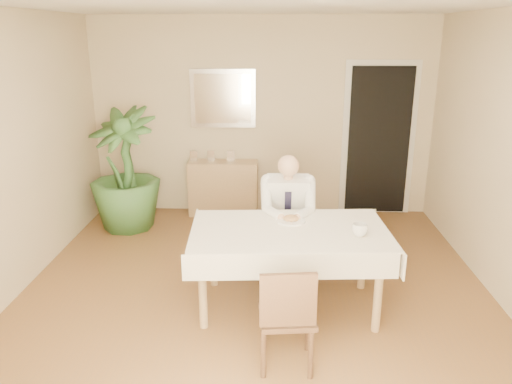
{
  "coord_description": "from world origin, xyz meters",
  "views": [
    {
      "loc": [
        0.17,
        -4.1,
        2.38
      ],
      "look_at": [
        0.0,
        0.35,
        0.95
      ],
      "focal_mm": 35.0,
      "sensor_mm": 36.0,
      "label": 1
    }
  ],
  "objects_px": {
    "chair_near": "(287,314)",
    "coffee_mug": "(360,230)",
    "chair_far": "(287,220)",
    "seated_man": "(288,212)",
    "potted_palm": "(125,170)",
    "dining_table": "(289,238)",
    "sideboard": "(223,188)"
  },
  "relations": [
    {
      "from": "chair_far",
      "to": "dining_table",
      "type": "bearing_deg",
      "value": -96.09
    },
    {
      "from": "dining_table",
      "to": "sideboard",
      "type": "distance_m",
      "value": 2.56
    },
    {
      "from": "chair_near",
      "to": "coffee_mug",
      "type": "distance_m",
      "value": 1.05
    },
    {
      "from": "chair_near",
      "to": "potted_palm",
      "type": "xyz_separation_m",
      "value": [
        -1.95,
        2.76,
        0.3
      ]
    },
    {
      "from": "chair_near",
      "to": "coffee_mug",
      "type": "height_order",
      "value": "coffee_mug"
    },
    {
      "from": "seated_man",
      "to": "coffee_mug",
      "type": "xyz_separation_m",
      "value": [
        0.58,
        -0.71,
        0.11
      ]
    },
    {
      "from": "seated_man",
      "to": "potted_palm",
      "type": "relative_size",
      "value": 0.82
    },
    {
      "from": "sideboard",
      "to": "coffee_mug",
      "type": "bearing_deg",
      "value": -61.04
    },
    {
      "from": "coffee_mug",
      "to": "potted_palm",
      "type": "xyz_separation_m",
      "value": [
        -2.57,
        1.98,
        -0.04
      ]
    },
    {
      "from": "coffee_mug",
      "to": "chair_far",
      "type": "bearing_deg",
      "value": 120.19
    },
    {
      "from": "chair_far",
      "to": "chair_near",
      "type": "bearing_deg",
      "value": -97.2
    },
    {
      "from": "seated_man",
      "to": "chair_near",
      "type": "bearing_deg",
      "value": -91.32
    },
    {
      "from": "chair_far",
      "to": "sideboard",
      "type": "relative_size",
      "value": 0.97
    },
    {
      "from": "chair_near",
      "to": "seated_man",
      "type": "bearing_deg",
      "value": 82.64
    },
    {
      "from": "coffee_mug",
      "to": "sideboard",
      "type": "xyz_separation_m",
      "value": [
        -1.41,
        2.52,
        -0.44
      ]
    },
    {
      "from": "dining_table",
      "to": "sideboard",
      "type": "bearing_deg",
      "value": 105.58
    },
    {
      "from": "potted_palm",
      "to": "chair_far",
      "type": "bearing_deg",
      "value": -26.16
    },
    {
      "from": "chair_far",
      "to": "coffee_mug",
      "type": "xyz_separation_m",
      "value": [
        0.58,
        -1.0,
        0.3
      ]
    },
    {
      "from": "chair_far",
      "to": "seated_man",
      "type": "distance_m",
      "value": 0.34
    },
    {
      "from": "dining_table",
      "to": "chair_far",
      "type": "height_order",
      "value": "chair_far"
    },
    {
      "from": "chair_far",
      "to": "seated_man",
      "type": "height_order",
      "value": "seated_man"
    },
    {
      "from": "chair_near",
      "to": "dining_table",
      "type": "bearing_deg",
      "value": 81.77
    },
    {
      "from": "chair_far",
      "to": "coffee_mug",
      "type": "height_order",
      "value": "chair_far"
    },
    {
      "from": "chair_far",
      "to": "coffee_mug",
      "type": "bearing_deg",
      "value": -65.9
    },
    {
      "from": "dining_table",
      "to": "chair_near",
      "type": "bearing_deg",
      "value": -95.59
    },
    {
      "from": "chair_near",
      "to": "chair_far",
      "type": "bearing_deg",
      "value": 82.85
    },
    {
      "from": "chair_near",
      "to": "coffee_mug",
      "type": "xyz_separation_m",
      "value": [
        0.62,
        0.78,
        0.34
      ]
    },
    {
      "from": "chair_near",
      "to": "seated_man",
      "type": "height_order",
      "value": "seated_man"
    },
    {
      "from": "chair_near",
      "to": "seated_man",
      "type": "xyz_separation_m",
      "value": [
        0.03,
        1.49,
        0.22
      ]
    },
    {
      "from": "dining_table",
      "to": "seated_man",
      "type": "height_order",
      "value": "seated_man"
    },
    {
      "from": "chair_far",
      "to": "coffee_mug",
      "type": "distance_m",
      "value": 1.2
    },
    {
      "from": "seated_man",
      "to": "potted_palm",
      "type": "bearing_deg",
      "value": 147.55
    }
  ]
}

